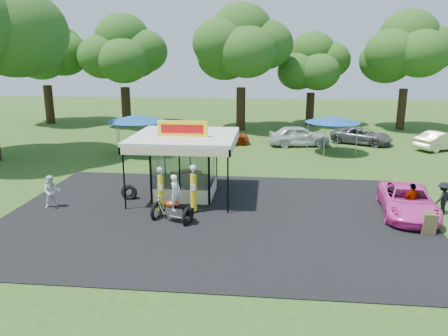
{
  "coord_description": "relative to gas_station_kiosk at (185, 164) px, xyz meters",
  "views": [
    {
      "loc": [
        2.46,
        -17.4,
        7.48
      ],
      "look_at": [
        0.2,
        4.0,
        1.87
      ],
      "focal_mm": 35.0,
      "sensor_mm": 36.0,
      "label": 1
    }
  ],
  "objects": [
    {
      "name": "oak_far_e",
      "position": [
        17.8,
        23.76,
        5.56
      ],
      "size": [
        9.66,
        9.66,
        11.5
      ],
      "color": "black",
      "rests_on": "ground"
    },
    {
      "name": "spare_tires",
      "position": [
        -2.88,
        -0.96,
        -1.39
      ],
      "size": [
        0.96,
        0.61,
        0.8
      ],
      "rotation": [
        0.0,
        0.0,
        0.08
      ],
      "color": "black",
      "rests_on": "ground"
    },
    {
      "name": "gas_station_kiosk",
      "position": [
        0.0,
        0.0,
        0.0
      ],
      "size": [
        5.4,
        5.4,
        4.18
      ],
      "color": "white",
      "rests_on": "ground"
    },
    {
      "name": "bg_car_b",
      "position": [
        0.2,
        14.05,
        -1.03
      ],
      "size": [
        5.57,
        3.41,
        1.51
      ],
      "primitive_type": "imported",
      "rotation": [
        0.0,
        0.0,
        1.84
      ],
      "color": "#AB360D",
      "rests_on": "ground"
    },
    {
      "name": "asphalt_apron",
      "position": [
        2.0,
        -2.99,
        -1.76
      ],
      "size": [
        20.0,
        14.0,
        0.04
      ],
      "primitive_type": "cube",
      "color": "black",
      "rests_on": "ground"
    },
    {
      "name": "gas_pump_left",
      "position": [
        -0.74,
        -2.53,
        -0.7
      ],
      "size": [
        0.42,
        0.42,
        2.27
      ],
      "color": "black",
      "rests_on": "ground"
    },
    {
      "name": "spectator_west",
      "position": [
        -6.26,
        -2.69,
        -0.94
      ],
      "size": [
        1.03,
        0.97,
        1.69
      ],
      "primitive_type": "imported",
      "rotation": [
        0.0,
        0.0,
        0.52
      ],
      "color": "white",
      "rests_on": "ground"
    },
    {
      "name": "spectator_east_b",
      "position": [
        11.16,
        -2.28,
        -0.93
      ],
      "size": [
        1.07,
        0.67,
        1.7
      ],
      "primitive_type": "imported",
      "rotation": [
        0.0,
        0.0,
        3.41
      ],
      "color": "gray",
      "rests_on": "ground"
    },
    {
      "name": "oak_far_b",
      "position": [
        -10.92,
        23.19,
        5.47
      ],
      "size": [
        9.53,
        9.53,
        11.36
      ],
      "color": "black",
      "rests_on": "ground"
    },
    {
      "name": "tent_east",
      "position": [
        9.26,
        11.56,
        0.87
      ],
      "size": [
        4.19,
        4.19,
        2.93
      ],
      "rotation": [
        0.0,
        0.0,
        0.39
      ],
      "color": "gray",
      "rests_on": "ground"
    },
    {
      "name": "kiosk_car",
      "position": [
        -0.0,
        2.21,
        -1.3
      ],
      "size": [
        2.82,
        1.13,
        0.96
      ],
      "primitive_type": "imported",
      "rotation": [
        0.0,
        0.0,
        1.57
      ],
      "color": "yellow",
      "rests_on": "ground"
    },
    {
      "name": "motorcycle",
      "position": [
        0.23,
        -3.93,
        -0.87
      ],
      "size": [
        2.08,
        1.46,
        2.35
      ],
      "rotation": [
        0.0,
        0.0,
        -0.32
      ],
      "color": "black",
      "rests_on": "ground"
    },
    {
      "name": "pink_sedan",
      "position": [
        11.12,
        -1.84,
        -1.08
      ],
      "size": [
        2.94,
        5.32,
        1.41
      ],
      "primitive_type": "imported",
      "rotation": [
        0.0,
        0.0,
        -0.12
      ],
      "color": "#FF45BB",
      "rests_on": "ground"
    },
    {
      "name": "a_frame_sign",
      "position": [
        11.3,
        -4.32,
        -1.26
      ],
      "size": [
        0.59,
        0.54,
        1.03
      ],
      "rotation": [
        0.0,
        0.0,
        -0.07
      ],
      "color": "#593819",
      "rests_on": "ground"
    },
    {
      "name": "bg_car_e",
      "position": [
        18.23,
        13.79,
        -1.03
      ],
      "size": [
        4.7,
        3.79,
        1.5
      ],
      "primitive_type": "imported",
      "rotation": [
        0.0,
        0.0,
        2.14
      ],
      "color": "beige",
      "rests_on": "ground"
    },
    {
      "name": "bg_car_a",
      "position": [
        -3.98,
        11.73,
        -1.0
      ],
      "size": [
        4.84,
        2.03,
        1.56
      ],
      "primitive_type": "imported",
      "rotation": [
        0.0,
        0.0,
        1.49
      ],
      "color": "silver",
      "rests_on": "ground"
    },
    {
      "name": "spectator_east_a",
      "position": [
        12.84,
        -1.48,
        -0.99
      ],
      "size": [
        1.17,
        1.1,
        1.59
      ],
      "primitive_type": "imported",
      "rotation": [
        0.0,
        0.0,
        3.82
      ],
      "color": "black",
      "rests_on": "ground"
    },
    {
      "name": "bg_car_c",
      "position": [
        6.95,
        14.18,
        -0.92
      ],
      "size": [
        5.31,
        2.8,
        1.72
      ],
      "primitive_type": "imported",
      "rotation": [
        0.0,
        0.0,
        1.73
      ],
      "color": "silver",
      "rests_on": "ground"
    },
    {
      "name": "tent_west",
      "position": [
        -5.52,
        9.53,
        1.03
      ],
      "size": [
        4.44,
        4.44,
        3.1
      ],
      "rotation": [
        0.0,
        0.0,
        0.3
      ],
      "color": "gray",
      "rests_on": "ground"
    },
    {
      "name": "oak_far_c",
      "position": [
        1.51,
        21.8,
        5.9
      ],
      "size": [
        10.27,
        10.27,
        12.11
      ],
      "color": "black",
      "rests_on": "ground"
    },
    {
      "name": "bg_car_d",
      "position": [
        12.35,
        15.62,
        -1.08
      ],
      "size": [
        5.59,
        4.37,
        1.41
      ],
      "primitive_type": "imported",
      "rotation": [
        0.0,
        0.0,
        1.1
      ],
      "color": "#545456",
      "rests_on": "ground"
    },
    {
      "name": "oak_far_a",
      "position": [
        -19.92,
        23.85,
        5.71
      ],
      "size": [
        9.93,
        9.93,
        11.77
      ],
      "color": "black",
      "rests_on": "ground"
    },
    {
      "name": "ground",
      "position": [
        2.0,
        -4.99,
        -1.78
      ],
      "size": [
        120.0,
        120.0,
        0.0
      ],
      "primitive_type": "plane",
      "color": "#2D4916",
      "rests_on": "ground"
    },
    {
      "name": "gas_pump_right",
      "position": [
        0.89,
        -2.6,
        -0.62
      ],
      "size": [
        0.45,
        0.45,
        2.42
      ],
      "color": "black",
      "rests_on": "ground"
    },
    {
      "name": "oak_far_d",
      "position": [
        8.78,
        25.85,
        4.36
      ],
      "size": [
        8.1,
        8.1,
        9.64
      ],
      "color": "black",
      "rests_on": "ground"
    }
  ]
}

